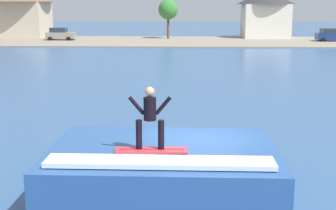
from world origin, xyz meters
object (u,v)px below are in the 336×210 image
(house_gabled_white, at_px, (265,11))
(house_with_chimney, at_px, (15,8))
(surfboard, at_px, (151,150))
(tree_tall_bare, at_px, (168,10))
(car_far_shore, at_px, (331,35))
(wave_crest, at_px, (163,167))
(surfer, at_px, (150,115))
(car_near_shore, at_px, (60,34))

(house_gabled_white, bearing_deg, house_with_chimney, -179.43)
(surfboard, height_order, tree_tall_bare, tree_tall_bare)
(car_far_shore, bearing_deg, wave_crest, -110.73)
(wave_crest, bearing_deg, tree_tall_bare, 92.23)
(surfer, height_order, tree_tall_bare, tree_tall_bare)
(surfboard, relative_size, house_gabled_white, 0.21)
(surfer, relative_size, house_gabled_white, 0.19)
(house_with_chimney, bearing_deg, tree_tall_bare, -7.13)
(car_near_shore, bearing_deg, house_gabled_white, 13.31)
(surfer, distance_m, car_near_shore, 56.52)
(wave_crest, xyz_separation_m, house_with_chimney, (-25.66, 59.80, 3.83))
(car_far_shore, relative_size, house_gabled_white, 0.46)
(wave_crest, distance_m, car_near_shore, 55.92)
(house_with_chimney, bearing_deg, car_near_shore, -37.47)
(surfboard, height_order, surfer, surfer)
(surfboard, relative_size, house_with_chimney, 0.16)
(car_near_shore, bearing_deg, surfboard, -72.68)
(wave_crest, bearing_deg, car_far_shore, 69.27)
(tree_tall_bare, bearing_deg, car_far_shore, -10.80)
(surfboard, bearing_deg, house_with_chimney, 112.76)
(wave_crest, relative_size, car_far_shore, 1.53)
(surfboard, height_order, house_gabled_white, house_gabled_white)
(surfer, bearing_deg, surfboard, -50.56)
(wave_crest, height_order, house_with_chimney, house_with_chimney)
(house_gabled_white, bearing_deg, car_far_shore, -44.39)
(wave_crest, xyz_separation_m, tree_tall_bare, (-2.21, 56.87, 3.63))
(car_near_shore, xyz_separation_m, house_with_chimney, (-8.56, 6.56, 3.50))
(car_far_shore, height_order, house_gabled_white, house_gabled_white)
(house_gabled_white, bearing_deg, wave_crest, -101.49)
(tree_tall_bare, bearing_deg, surfboard, -88.05)
(surfboard, distance_m, car_far_shore, 57.08)
(wave_crest, relative_size, surfboard, 3.34)
(surfboard, height_order, house_with_chimney, house_with_chimney)
(wave_crest, xyz_separation_m, surfer, (-0.28, -0.71, 1.64))
(car_far_shore, xyz_separation_m, tree_tall_bare, (-22.14, 4.22, 3.29))
(car_near_shore, relative_size, tree_tall_bare, 0.69)
(tree_tall_bare, bearing_deg, wave_crest, -87.77)
(car_far_shore, distance_m, house_with_chimney, 46.27)
(car_near_shore, relative_size, house_gabled_white, 0.45)
(surfboard, distance_m, tree_tall_bare, 57.73)
(wave_crest, xyz_separation_m, car_far_shore, (19.92, 52.65, 0.33))
(house_gabled_white, relative_size, tree_tall_bare, 1.53)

